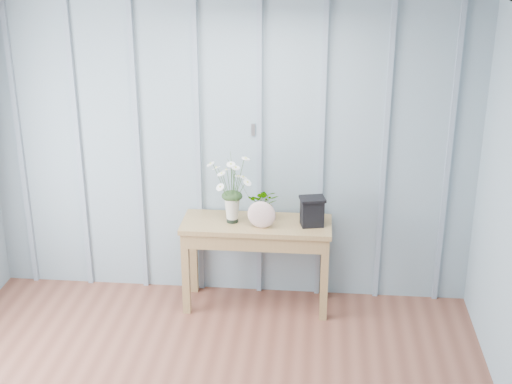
# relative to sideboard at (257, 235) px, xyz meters

# --- Properties ---
(room_shell) EXTENTS (4.00, 4.50, 2.50)m
(room_shell) POSITION_rel_sideboard_xyz_m (-0.25, -1.08, 1.35)
(room_shell) COLOR #89A0AD
(room_shell) RESTS_ON ground
(sideboard) EXTENTS (1.20, 0.45, 0.75)m
(sideboard) POSITION_rel_sideboard_xyz_m (0.00, 0.00, 0.00)
(sideboard) COLOR olive
(sideboard) RESTS_ON ground
(daisy_vase) EXTENTS (0.41, 0.31, 0.58)m
(daisy_vase) POSITION_rel_sideboard_xyz_m (-0.19, -0.01, 0.48)
(daisy_vase) COLOR black
(daisy_vase) RESTS_ON sideboard
(spider_plant) EXTENTS (0.25, 0.22, 0.27)m
(spider_plant) POSITION_rel_sideboard_xyz_m (0.05, 0.07, 0.25)
(spider_plant) COLOR #1D3618
(spider_plant) RESTS_ON sideboard
(felt_disc_vessel) EXTENTS (0.23, 0.09, 0.22)m
(felt_disc_vessel) POSITION_rel_sideboard_xyz_m (0.05, -0.10, 0.23)
(felt_disc_vessel) COLOR #9C5D64
(felt_disc_vessel) RESTS_ON sideboard
(carved_box) EXTENTS (0.22, 0.19, 0.24)m
(carved_box) POSITION_rel_sideboard_xyz_m (0.44, -0.02, 0.24)
(carved_box) COLOR black
(carved_box) RESTS_ON sideboard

